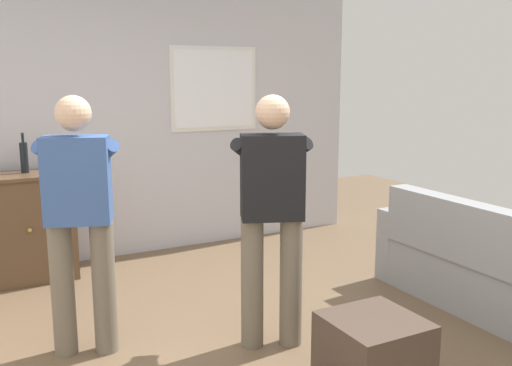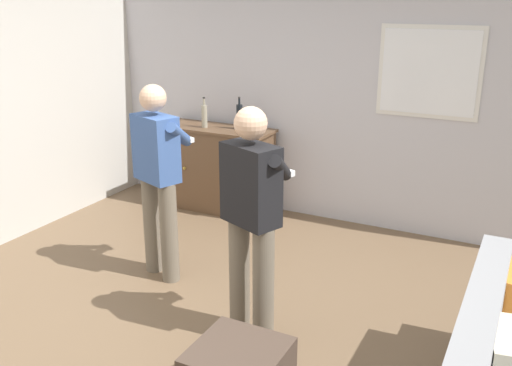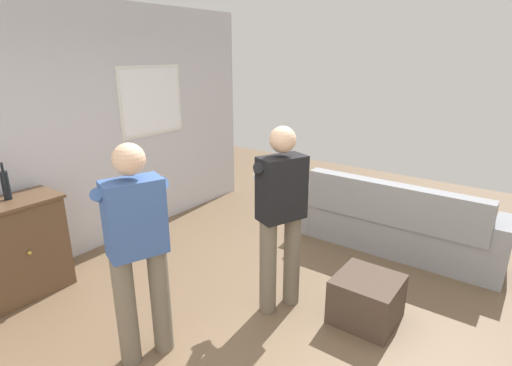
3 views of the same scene
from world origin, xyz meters
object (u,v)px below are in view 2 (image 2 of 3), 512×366
at_px(person_standing_left, 158,173).
at_px(person_standing_right, 252,214).
at_px(sideboard_cabinet, 215,168).
at_px(bottle_liquor_amber, 204,116).
at_px(bottle_wine_green, 239,116).

bearing_deg(person_standing_left, person_standing_right, -22.84).
relative_size(sideboard_cabinet, person_standing_left, 0.80).
relative_size(sideboard_cabinet, bottle_liquor_amber, 4.00).
xyz_separation_m(bottle_liquor_amber, person_standing_left, (0.52, -1.57, -0.15)).
height_order(bottle_liquor_amber, person_standing_left, person_standing_left).
relative_size(bottle_wine_green, person_standing_right, 0.21).
bearing_deg(person_standing_left, bottle_wine_green, 94.81).
xyz_separation_m(bottle_liquor_amber, person_standing_right, (1.65, -2.04, -0.15)).
relative_size(bottle_wine_green, person_standing_left, 0.21).
distance_m(bottle_liquor_amber, person_standing_right, 2.63).
distance_m(bottle_wine_green, person_standing_left, 1.69).
distance_m(bottle_liquor_amber, person_standing_left, 1.66).
height_order(bottle_wine_green, person_standing_right, person_standing_right).
distance_m(sideboard_cabinet, person_standing_right, 2.65).
distance_m(bottle_wine_green, bottle_liquor_amber, 0.39).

